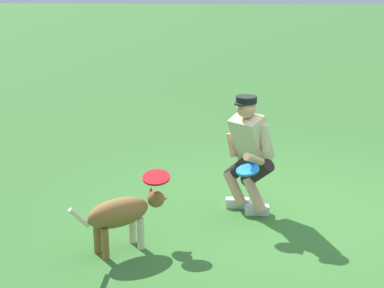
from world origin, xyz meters
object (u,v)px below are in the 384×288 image
at_px(dog, 123,213).
at_px(frisbee_held, 248,170).
at_px(frisbee_flying, 156,177).
at_px(person, 249,150).

relative_size(dog, frisbee_held, 3.68).
bearing_deg(frisbee_flying, person, -141.20).
height_order(dog, frisbee_held, frisbee_held).
distance_m(person, frisbee_held, 0.40).
relative_size(person, dog, 1.49).
bearing_deg(person, frisbee_flying, -8.71).
bearing_deg(person, frisbee_held, 38.35).
xyz_separation_m(frisbee_flying, frisbee_held, (-0.89, -0.36, -0.04)).
bearing_deg(person, dog, -8.97).
distance_m(person, frisbee_flying, 1.18).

